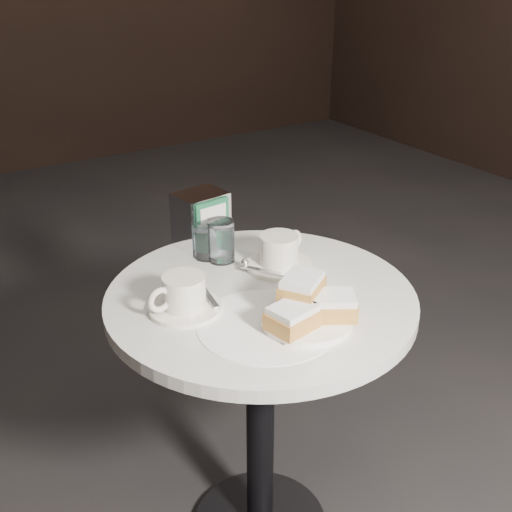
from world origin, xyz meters
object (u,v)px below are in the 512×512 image
Objects in this scene: coffee_cup_left at (184,296)px; water_glass_right at (221,241)px; napkin_dispenser at (201,220)px; cafe_table at (260,365)px; beignet_plate at (308,309)px; water_glass_left at (206,240)px; coffee_cup_right at (279,253)px.

water_glass_right is (0.19, 0.17, 0.02)m from coffee_cup_left.
water_glass_right is 0.11m from napkin_dispenser.
cafe_table is 5.18× the size of napkin_dispenser.
cafe_table is 0.32m from water_glass_right.
beignet_plate reaches higher than coffee_cup_left.
beignet_plate is 2.04× the size of water_glass_right.
coffee_cup_left is 0.26m from water_glass_left.
coffee_cup_left is 0.29m from coffee_cup_right.
napkin_dispenser is (-0.10, 0.21, 0.04)m from coffee_cup_right.
water_glass_right reaches higher than coffee_cup_left.
beignet_plate is 1.24× the size of coffee_cup_left.
coffee_cup_left is at bearing 136.56° from beignet_plate.
water_glass_right is at bearing 114.18° from coffee_cup_right.
coffee_cup_left is at bearing 172.28° from cafe_table.
water_glass_right is at bearing -56.83° from water_glass_left.
water_glass_left is 0.93× the size of water_glass_right.
beignet_plate is 1.06× the size of coffee_cup_right.
coffee_cup_left is at bearing -132.10° from napkin_dispenser.
water_glass_left reaches higher than coffee_cup_right.
beignet_plate reaches higher than cafe_table.
cafe_table is 0.40m from napkin_dispenser.
water_glass_right is (-0.01, 0.35, 0.02)m from beignet_plate.
coffee_cup_right is (0.29, 0.06, 0.00)m from coffee_cup_left.
coffee_cup_left is 1.77× the size of water_glass_left.
coffee_cup_right is at bearing 6.59° from coffee_cup_left.
water_glass_right is (-0.10, 0.11, 0.02)m from coffee_cup_right.
napkin_dispenser is at bearing 90.13° from water_glass_right.
napkin_dispenser is at bearing 88.39° from cafe_table.
coffee_cup_right is 1.42× the size of napkin_dispenser.
beignet_plate is at bearing -85.77° from water_glass_left.
beignet_plate is 0.27m from coffee_cup_left.
coffee_cup_right is 1.94× the size of water_glass_right.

